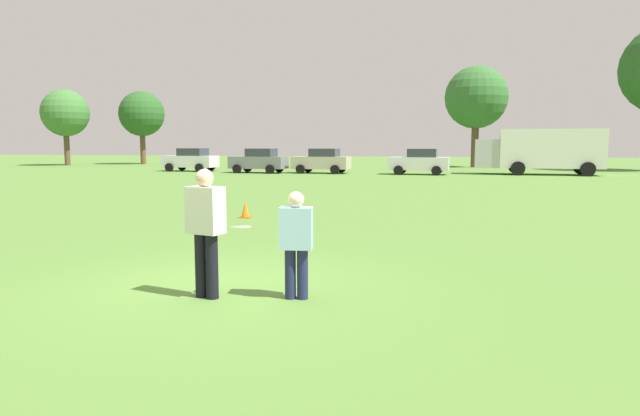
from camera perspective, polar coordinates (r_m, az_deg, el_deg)
ground_plane at (r=8.61m, az=-10.44°, el=-8.02°), size 178.12×178.12×0.00m
player_thrower at (r=7.89m, az=-11.64°, el=-1.79°), size 0.56×0.41×1.81m
player_defender at (r=7.71m, az=-2.45°, el=-3.22°), size 0.48×0.31×1.51m
frisbee at (r=7.84m, az=-8.12°, el=-1.91°), size 0.27×0.27×0.07m
traffic_cone at (r=16.45m, az=-7.64°, el=-0.20°), size 0.32×0.32×0.48m
parked_car_near_left at (r=45.47m, az=-13.10°, el=4.86°), size 4.27×2.36×1.82m
parked_car_mid_left at (r=42.03m, az=-6.27°, el=4.86°), size 4.27×2.36×1.82m
parked_car_center at (r=41.25m, az=0.19°, el=4.87°), size 4.27×2.36×1.82m
parked_car_mid_right at (r=40.10m, az=10.16°, el=4.72°), size 4.27×2.36×1.82m
box_truck at (r=42.18m, az=21.71°, el=5.57°), size 8.60×3.25×3.18m
tree_west_oak at (r=61.99m, az=-24.65°, el=8.82°), size 4.67×4.67×7.58m
tree_west_maple at (r=63.07m, az=-17.80°, el=9.15°), size 4.77×4.77×7.75m
tree_center_elm at (r=54.04m, az=15.72°, el=10.83°), size 5.71×5.71×9.29m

